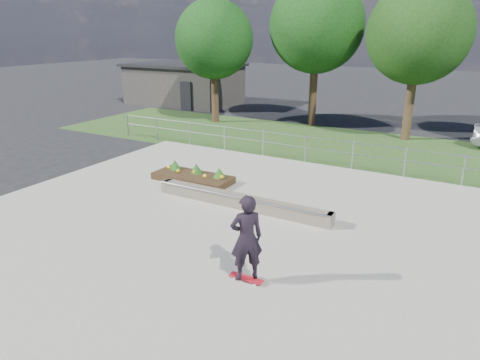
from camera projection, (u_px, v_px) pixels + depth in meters
name	position (u px, v px, depth m)	size (l,w,h in m)	color
ground	(208.00, 231.00, 12.05)	(120.00, 120.00, 0.00)	black
grass_verge	(331.00, 145.00, 21.10)	(30.00, 8.00, 0.02)	#26441B
concrete_slab	(208.00, 230.00, 12.04)	(15.00, 15.00, 0.06)	gray
fence	(306.00, 146.00, 17.97)	(20.06, 0.06, 1.20)	gray
building	(184.00, 83.00, 32.83)	(8.40, 5.40, 3.00)	#2D2A28
tree_far_left	(214.00, 40.00, 24.85)	(4.55, 4.55, 7.15)	#322014
tree_mid_left	(317.00, 26.00, 23.70)	(5.25, 5.25, 8.25)	#332014
tree_mid_right	(419.00, 33.00, 20.46)	(4.90, 4.90, 7.70)	#372516
grind_ledge	(240.00, 201.00, 13.44)	(6.00, 0.44, 0.43)	brown
planter_bed	(194.00, 176.00, 15.85)	(3.00, 1.20, 0.61)	black
skateboarder	(246.00, 238.00, 9.19)	(0.85, 0.83, 2.05)	silver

